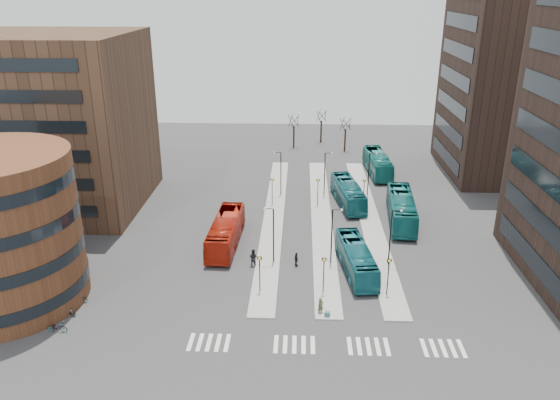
{
  "coord_description": "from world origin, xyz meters",
  "views": [
    {
      "loc": [
        -0.7,
        -33.0,
        27.25
      ],
      "look_at": [
        -2.94,
        23.37,
        5.0
      ],
      "focal_mm": 35.0,
      "sensor_mm": 36.0,
      "label": 1
    }
  ],
  "objects_px": {
    "teal_bus_a": "(356,258)",
    "commuter_b": "(296,259)",
    "bicycle_mid": "(68,312)",
    "suitcase": "(327,315)",
    "bicycle_far": "(78,298)",
    "teal_bus_b": "(348,193)",
    "bicycle_near": "(57,327)",
    "traveller": "(321,306)",
    "red_bus": "(226,231)",
    "teal_bus_d": "(377,163)",
    "teal_bus_c": "(401,209)",
    "commuter_a": "(253,258)",
    "commuter_c": "(345,262)"
  },
  "relations": [
    {
      "from": "traveller",
      "to": "commuter_c",
      "type": "xyz_separation_m",
      "value": [
        2.77,
        8.31,
        0.06
      ]
    },
    {
      "from": "teal_bus_b",
      "to": "bicycle_far",
      "type": "xyz_separation_m",
      "value": [
        -26.65,
        -25.47,
        -1.09
      ]
    },
    {
      "from": "red_bus",
      "to": "commuter_c",
      "type": "relative_size",
      "value": 6.76
    },
    {
      "from": "teal_bus_b",
      "to": "traveller",
      "type": "distance_m",
      "value": 26.75
    },
    {
      "from": "teal_bus_c",
      "to": "commuter_a",
      "type": "relative_size",
      "value": 6.57
    },
    {
      "from": "teal_bus_c",
      "to": "bicycle_near",
      "type": "bearing_deg",
      "value": -138.36
    },
    {
      "from": "commuter_a",
      "to": "commuter_c",
      "type": "xyz_separation_m",
      "value": [
        9.52,
        -0.39,
        -0.07
      ]
    },
    {
      "from": "red_bus",
      "to": "commuter_a",
      "type": "bearing_deg",
      "value": -52.11
    },
    {
      "from": "teal_bus_a",
      "to": "teal_bus_c",
      "type": "bearing_deg",
      "value": 55.19
    },
    {
      "from": "teal_bus_a",
      "to": "suitcase",
      "type": "bearing_deg",
      "value": -118.07
    },
    {
      "from": "commuter_b",
      "to": "commuter_c",
      "type": "relative_size",
      "value": 0.88
    },
    {
      "from": "teal_bus_c",
      "to": "commuter_b",
      "type": "xyz_separation_m",
      "value": [
        -12.74,
        -11.97,
        -0.95
      ]
    },
    {
      "from": "teal_bus_a",
      "to": "commuter_c",
      "type": "height_order",
      "value": "teal_bus_a"
    },
    {
      "from": "bicycle_mid",
      "to": "bicycle_far",
      "type": "height_order",
      "value": "bicycle_mid"
    },
    {
      "from": "commuter_b",
      "to": "bicycle_far",
      "type": "height_order",
      "value": "commuter_b"
    },
    {
      "from": "teal_bus_d",
      "to": "bicycle_near",
      "type": "xyz_separation_m",
      "value": [
        -32.18,
        -43.01,
        -1.17
      ]
    },
    {
      "from": "suitcase",
      "to": "teal_bus_b",
      "type": "bearing_deg",
      "value": 96.46
    },
    {
      "from": "suitcase",
      "to": "bicycle_mid",
      "type": "distance_m",
      "value": 22.84
    },
    {
      "from": "teal_bus_a",
      "to": "commuter_b",
      "type": "distance_m",
      "value": 6.17
    },
    {
      "from": "teal_bus_a",
      "to": "bicycle_near",
      "type": "height_order",
      "value": "teal_bus_a"
    },
    {
      "from": "bicycle_mid",
      "to": "suitcase",
      "type": "bearing_deg",
      "value": -72.32
    },
    {
      "from": "teal_bus_a",
      "to": "teal_bus_c",
      "type": "xyz_separation_m",
      "value": [
        6.67,
        12.84,
        0.26
      ]
    },
    {
      "from": "suitcase",
      "to": "traveller",
      "type": "xyz_separation_m",
      "value": [
        -0.58,
        0.61,
        0.52
      ]
    },
    {
      "from": "teal_bus_a",
      "to": "bicycle_far",
      "type": "bearing_deg",
      "value": -172.25
    },
    {
      "from": "teal_bus_d",
      "to": "commuter_c",
      "type": "distance_m",
      "value": 31.9
    },
    {
      "from": "teal_bus_b",
      "to": "teal_bus_c",
      "type": "height_order",
      "value": "teal_bus_c"
    },
    {
      "from": "suitcase",
      "to": "bicycle_mid",
      "type": "bearing_deg",
      "value": -163.86
    },
    {
      "from": "traveller",
      "to": "commuter_a",
      "type": "distance_m",
      "value": 11.0
    },
    {
      "from": "teal_bus_a",
      "to": "bicycle_near",
      "type": "distance_m",
      "value": 28.53
    },
    {
      "from": "bicycle_near",
      "to": "bicycle_mid",
      "type": "relative_size",
      "value": 1.15
    },
    {
      "from": "bicycle_far",
      "to": "teal_bus_b",
      "type": "bearing_deg",
      "value": -51.14
    },
    {
      "from": "bicycle_far",
      "to": "commuter_c",
      "type": "bearing_deg",
      "value": -78.38
    },
    {
      "from": "bicycle_mid",
      "to": "commuter_b",
      "type": "bearing_deg",
      "value": -47.24
    },
    {
      "from": "teal_bus_a",
      "to": "commuter_b",
      "type": "relative_size",
      "value": 6.84
    },
    {
      "from": "teal_bus_c",
      "to": "traveller",
      "type": "relative_size",
      "value": 7.67
    },
    {
      "from": "suitcase",
      "to": "commuter_b",
      "type": "xyz_separation_m",
      "value": [
        -2.83,
        9.41,
        0.48
      ]
    },
    {
      "from": "traveller",
      "to": "bicycle_mid",
      "type": "bearing_deg",
      "value": 150.74
    },
    {
      "from": "red_bus",
      "to": "bicycle_mid",
      "type": "bearing_deg",
      "value": -127.02
    },
    {
      "from": "teal_bus_a",
      "to": "commuter_a",
      "type": "bearing_deg",
      "value": 168.57
    },
    {
      "from": "teal_bus_d",
      "to": "traveller",
      "type": "xyz_separation_m",
      "value": [
        -9.93,
        -39.39,
        -0.82
      ]
    },
    {
      "from": "commuter_b",
      "to": "red_bus",
      "type": "bearing_deg",
      "value": 38.34
    },
    {
      "from": "suitcase",
      "to": "teal_bus_d",
      "type": "bearing_deg",
      "value": 91.35
    },
    {
      "from": "bicycle_mid",
      "to": "traveller",
      "type": "bearing_deg",
      "value": -70.72
    },
    {
      "from": "commuter_a",
      "to": "teal_bus_c",
      "type": "bearing_deg",
      "value": -127.58
    },
    {
      "from": "commuter_b",
      "to": "bicycle_mid",
      "type": "bearing_deg",
      "value": 95.67
    },
    {
      "from": "suitcase",
      "to": "teal_bus_c",
      "type": "xyz_separation_m",
      "value": [
        9.91,
        21.38,
        1.43
      ]
    },
    {
      "from": "traveller",
      "to": "red_bus",
      "type": "bearing_deg",
      "value": 94.58
    },
    {
      "from": "teal_bus_a",
      "to": "commuter_a",
      "type": "height_order",
      "value": "teal_bus_a"
    },
    {
      "from": "teal_bus_a",
      "to": "commuter_a",
      "type": "distance_m",
      "value": 10.6
    },
    {
      "from": "teal_bus_a",
      "to": "bicycle_mid",
      "type": "xyz_separation_m",
      "value": [
        -26.06,
        -9.2,
        -1.0
      ]
    }
  ]
}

